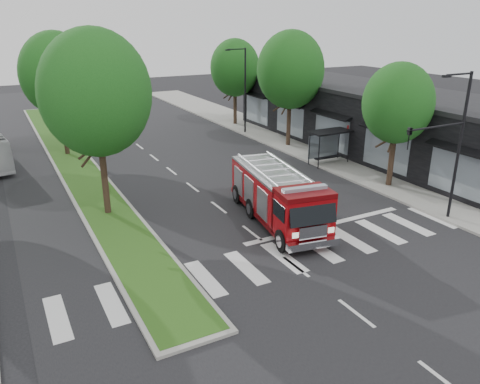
{
  "coord_description": "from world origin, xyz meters",
  "views": [
    {
      "loc": [
        -10.9,
        -19.13,
        10.4
      ],
      "look_at": [
        0.05,
        1.43,
        1.8
      ],
      "focal_mm": 35.0,
      "sensor_mm": 36.0,
      "label": 1
    }
  ],
  "objects": [
    {
      "name": "fire_engine",
      "position": [
        1.99,
        0.69,
        1.46
      ],
      "size": [
        3.99,
        9.07,
        3.04
      ],
      "rotation": [
        0.0,
        0.0,
        -0.16
      ],
      "color": "#530407",
      "rests_on": "ground"
    },
    {
      "name": "median",
      "position": [
        -6.0,
        18.0,
        0.08
      ],
      "size": [
        3.0,
        50.0,
        0.15
      ],
      "color": "gray",
      "rests_on": "ground"
    },
    {
      "name": "tree_right_mid",
      "position": [
        11.5,
        14.0,
        6.49
      ],
      "size": [
        5.6,
        5.6,
        9.72
      ],
      "color": "black",
      "rests_on": "ground"
    },
    {
      "name": "tree_right_near",
      "position": [
        11.5,
        2.0,
        5.51
      ],
      "size": [
        4.4,
        4.4,
        8.05
      ],
      "color": "black",
      "rests_on": "ground"
    },
    {
      "name": "sidewalk_right",
      "position": [
        12.5,
        10.0,
        0.07
      ],
      "size": [
        5.0,
        80.0,
        0.15
      ],
      "primitive_type": "cube",
      "color": "gray",
      "rests_on": "ground"
    },
    {
      "name": "tree_median_far",
      "position": [
        -6.0,
        20.0,
        6.49
      ],
      "size": [
        5.6,
        5.6,
        9.72
      ],
      "color": "black",
      "rests_on": "ground"
    },
    {
      "name": "storefront_row",
      "position": [
        17.0,
        10.0,
        2.5
      ],
      "size": [
        8.0,
        30.0,
        5.0
      ],
      "primitive_type": "cube",
      "color": "black",
      "rests_on": "ground"
    },
    {
      "name": "ground",
      "position": [
        0.0,
        0.0,
        0.0
      ],
      "size": [
        140.0,
        140.0,
        0.0
      ],
      "primitive_type": "plane",
      "color": "black",
      "rests_on": "ground"
    },
    {
      "name": "tree_right_far",
      "position": [
        11.5,
        24.0,
        5.84
      ],
      "size": [
        5.0,
        5.0,
        8.73
      ],
      "color": "black",
      "rests_on": "ground"
    },
    {
      "name": "tree_median_near",
      "position": [
        -6.0,
        6.0,
        6.81
      ],
      "size": [
        5.8,
        5.8,
        10.16
      ],
      "color": "black",
      "rests_on": "ground"
    },
    {
      "name": "bus_shelter",
      "position": [
        11.2,
        8.15,
        2.04
      ],
      "size": [
        3.2,
        1.6,
        2.61
      ],
      "color": "black",
      "rests_on": "ground"
    },
    {
      "name": "streetlight_right_far",
      "position": [
        10.35,
        20.0,
        4.48
      ],
      "size": [
        2.11,
        0.2,
        8.0
      ],
      "color": "black",
      "rests_on": "ground"
    },
    {
      "name": "streetlight_right_near",
      "position": [
        9.61,
        -3.5,
        4.67
      ],
      "size": [
        4.08,
        0.22,
        8.0
      ],
      "color": "black",
      "rests_on": "ground"
    }
  ]
}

